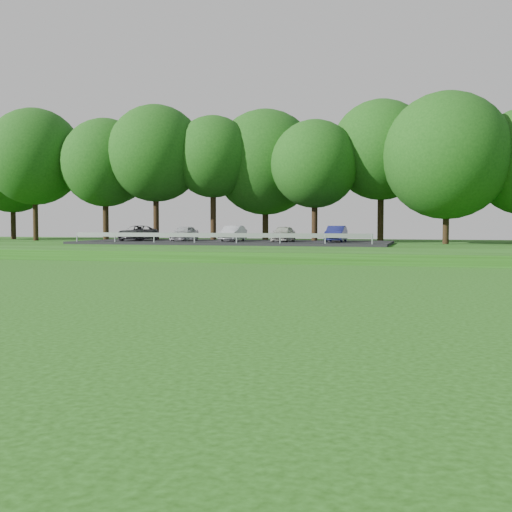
# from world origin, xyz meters

# --- Properties ---
(parking_lot) EXTENTS (24.00, 9.00, 1.38)m
(parking_lot) POSITION_xyz_m (-24.50, 32.80, 1.02)
(parking_lot) COLOR black
(parking_lot) RESTS_ON berm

